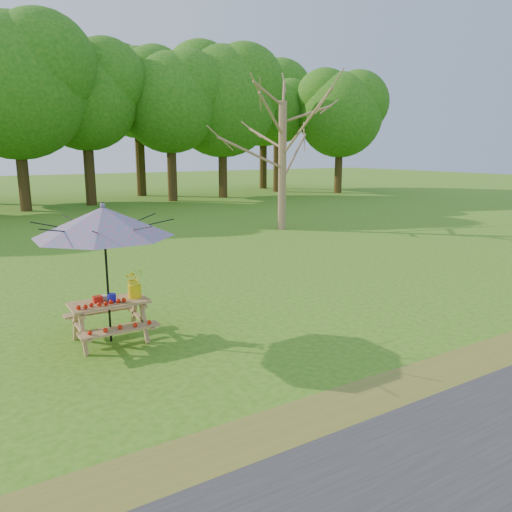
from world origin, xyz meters
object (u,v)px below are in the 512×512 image
patio_umbrella (104,222)px  flower_bucket (134,282)px  bare_tree (284,44)px  picnic_table (110,322)px

patio_umbrella → flower_bucket: bearing=0.3°
bare_tree → patio_umbrella: bare_tree is taller
bare_tree → patio_umbrella: 13.01m
picnic_table → flower_bucket: bearing=0.6°
patio_umbrella → flower_bucket: patio_umbrella is taller
picnic_table → flower_bucket: (0.43, 0.00, 0.60)m
bare_tree → flower_bucket: bearing=-136.5°
bare_tree → picnic_table: bearing=-137.9°
picnic_table → flower_bucket: size_ratio=2.77×
bare_tree → picnic_table: bare_tree is taller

